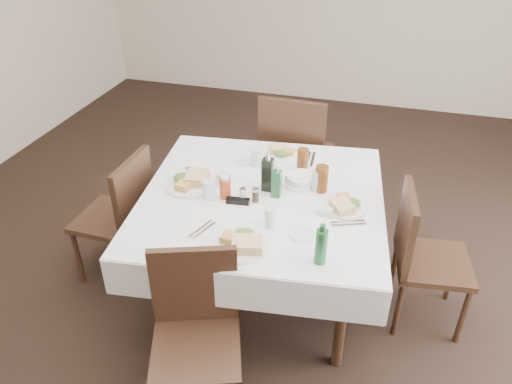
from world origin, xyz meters
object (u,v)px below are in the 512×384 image
oil_cruet_green (276,183)px  ketchup_bottle (225,188)px  water_n (256,158)px  water_e (317,180)px  water_s (271,217)px  chair_west (123,211)px  coffee_mug (222,179)px  green_bottle (321,246)px  dining_table (262,206)px  oil_cruet_dark (268,173)px  chair_east (420,251)px  bread_basket (301,180)px  chair_north (294,150)px  chair_south (196,324)px  water_w (208,190)px

oil_cruet_green → ketchup_bottle: bearing=-161.3°
water_n → water_e: 0.46m
water_s → ketchup_bottle: size_ratio=0.82×
chair_west → ketchup_bottle: chair_west is taller
coffee_mug → green_bottle: size_ratio=0.50×
dining_table → green_bottle: (0.43, -0.50, 0.17)m
dining_table → water_s: 0.34m
water_n → coffee_mug: bearing=-115.5°
ketchup_bottle → dining_table: bearing=22.1°
water_n → oil_cruet_dark: oil_cruet_dark is taller
chair_east → chair_west: bearing=-176.3°
bread_basket → green_bottle: size_ratio=0.88×
chair_north → water_e: chair_north is taller
chair_south → oil_cruet_dark: 0.98m
water_n → water_s: 0.66m
dining_table → water_s: size_ratio=13.50×
chair_west → chair_south: bearing=-43.2°
chair_north → water_w: bearing=-105.3°
chair_north → bread_basket: (0.19, -0.76, 0.20)m
dining_table → chair_west: bearing=-176.0°
oil_cruet_green → coffee_mug: oil_cruet_green is taller
chair_south → water_s: (0.23, 0.54, 0.31)m
chair_north → chair_south: size_ratio=1.16×
chair_east → green_bottle: green_bottle is taller
chair_south → chair_east: chair_south is taller
chair_south → coffee_mug: size_ratio=7.95×
chair_south → chair_north: bearing=86.6°
water_s → green_bottle: 0.38m
coffee_mug → green_bottle: bearing=-38.5°
chair_south → oil_cruet_dark: (0.12, 0.90, 0.36)m
dining_table → chair_south: (-0.10, -0.83, -0.18)m
chair_south → bread_basket: size_ratio=4.58×
water_n → chair_south: bearing=-88.8°
water_e → water_w: size_ratio=1.14×
chair_north → chair_west: (-0.91, -1.00, -0.07)m
ketchup_bottle → water_e: bearing=24.6°
chair_north → coffee_mug: (-0.26, -0.88, 0.21)m
chair_east → bread_basket: (-0.74, 0.12, 0.28)m
bread_basket → oil_cruet_dark: size_ratio=0.75×
water_e → bread_basket: size_ratio=0.67×
chair_west → water_s: (1.04, -0.22, 0.30)m
ketchup_bottle → green_bottle: bearing=-33.8°
oil_cruet_green → water_s: bearing=-81.9°
oil_cruet_green → coffee_mug: (-0.34, 0.04, -0.05)m
water_s → oil_cruet_dark: bearing=107.3°
chair_west → water_s: size_ratio=7.84×
dining_table → chair_north: bearing=90.1°
chair_west → coffee_mug: chair_west is taller
water_n → bread_basket: bearing=-25.4°
bread_basket → oil_cruet_green: oil_cruet_green is taller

